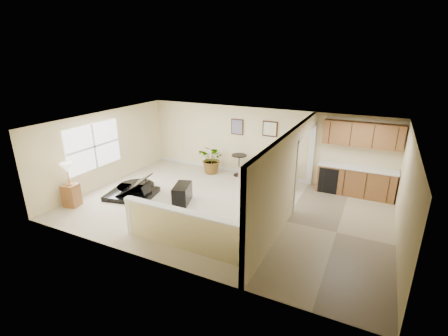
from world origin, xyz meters
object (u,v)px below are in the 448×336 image
at_px(accent_table, 239,162).
at_px(lamp_stand, 70,188).
at_px(piano_bench, 182,194).
at_px(palm_plant, 213,159).
at_px(piano, 132,178).
at_px(loveseat, 265,170).
at_px(small_plant, 292,184).

xyz_separation_m(accent_table, lamp_stand, (-3.43, -4.50, 0.05)).
relative_size(piano_bench, palm_plant, 0.76).
height_order(piano, lamp_stand, piano).
bearing_deg(accent_table, loveseat, 3.11).
distance_m(piano, loveseat, 4.58).
relative_size(accent_table, lamp_stand, 0.60).
height_order(piano_bench, small_plant, piano_bench).
distance_m(loveseat, accent_table, 1.01).
relative_size(piano_bench, lamp_stand, 0.63).
bearing_deg(piano_bench, small_plant, 40.99).
distance_m(piano, piano_bench, 1.77).
height_order(piano_bench, lamp_stand, lamp_stand).
distance_m(loveseat, palm_plant, 2.01).
relative_size(loveseat, lamp_stand, 1.42).
xyz_separation_m(piano, accent_table, (2.35, 3.06, -0.05)).
bearing_deg(lamp_stand, small_plant, 35.79).
bearing_deg(piano_bench, loveseat, 61.16).
height_order(accent_table, palm_plant, palm_plant).
bearing_deg(piano, loveseat, 30.83).
xyz_separation_m(piano, piano_bench, (1.73, 0.19, -0.28)).
bearing_deg(accent_table, palm_plant, -168.35).
bearing_deg(loveseat, piano_bench, -102.86).
distance_m(piano_bench, lamp_stand, 3.27).
bearing_deg(piano, accent_table, 40.33).
distance_m(loveseat, small_plant, 1.26).
xyz_separation_m(piano_bench, lamp_stand, (-2.82, -1.63, 0.28)).
relative_size(piano, loveseat, 0.99).
distance_m(piano, accent_table, 3.86).
bearing_deg(palm_plant, accent_table, 11.65).
relative_size(loveseat, accent_table, 2.38).
height_order(piano, loveseat, piano).
xyz_separation_m(piano, small_plant, (4.47, 2.57, -0.33)).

